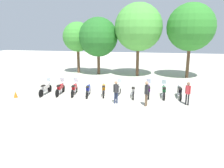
{
  "coord_description": "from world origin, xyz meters",
  "views": [
    {
      "loc": [
        3.51,
        -17.02,
        5.21
      ],
      "look_at": [
        0.0,
        0.5,
        0.9
      ],
      "focal_mm": 34.67,
      "sensor_mm": 36.0,
      "label": 1
    }
  ],
  "objects_px": {
    "motorcycle_1": "(60,88)",
    "person_1": "(116,90)",
    "motorcycle_4": "(104,89)",
    "person_2": "(146,91)",
    "motorcycle_7": "(148,90)",
    "tree_1": "(98,37)",
    "person_0": "(188,92)",
    "tree_0": "(78,37)",
    "motorcycle_3": "(88,90)",
    "motorcycle_0": "(46,88)",
    "tree_3": "(191,27)",
    "motorcycle_5": "(118,90)",
    "motorcycle_8": "(164,91)",
    "traffic_cone": "(16,94)",
    "tree_2": "(138,27)",
    "motorcycle_9": "(179,92)",
    "motorcycle_2": "(74,89)",
    "motorcycle_6": "(133,91)"
  },
  "relations": [
    {
      "from": "motorcycle_4",
      "to": "person_2",
      "type": "distance_m",
      "value": 4.24
    },
    {
      "from": "motorcycle_7",
      "to": "tree_1",
      "type": "relative_size",
      "value": 0.31
    },
    {
      "from": "motorcycle_7",
      "to": "tree_3",
      "type": "relative_size",
      "value": 0.26
    },
    {
      "from": "tree_0",
      "to": "traffic_cone",
      "type": "bearing_deg",
      "value": -96.03
    },
    {
      "from": "motorcycle_0",
      "to": "motorcycle_6",
      "type": "relative_size",
      "value": 1.0
    },
    {
      "from": "motorcycle_4",
      "to": "traffic_cone",
      "type": "xyz_separation_m",
      "value": [
        -6.89,
        -2.07,
        -0.23
      ]
    },
    {
      "from": "motorcycle_7",
      "to": "motorcycle_6",
      "type": "bearing_deg",
      "value": 103.74
    },
    {
      "from": "tree_0",
      "to": "traffic_cone",
      "type": "height_order",
      "value": "tree_0"
    },
    {
      "from": "person_0",
      "to": "motorcycle_2",
      "type": "bearing_deg",
      "value": -67.11
    },
    {
      "from": "motorcycle_0",
      "to": "person_2",
      "type": "relative_size",
      "value": 1.2
    },
    {
      "from": "motorcycle_5",
      "to": "traffic_cone",
      "type": "bearing_deg",
      "value": 105.25
    },
    {
      "from": "traffic_cone",
      "to": "motorcycle_7",
      "type": "bearing_deg",
      "value": 13.16
    },
    {
      "from": "motorcycle_2",
      "to": "motorcycle_3",
      "type": "xyz_separation_m",
      "value": [
        1.24,
        -0.04,
        -0.01
      ]
    },
    {
      "from": "tree_3",
      "to": "traffic_cone",
      "type": "relative_size",
      "value": 15.24
    },
    {
      "from": "tree_1",
      "to": "tree_3",
      "type": "height_order",
      "value": "tree_3"
    },
    {
      "from": "motorcycle_7",
      "to": "tree_1",
      "type": "distance_m",
      "value": 11.58
    },
    {
      "from": "tree_3",
      "to": "person_1",
      "type": "bearing_deg",
      "value": -120.8
    },
    {
      "from": "motorcycle_1",
      "to": "motorcycle_8",
      "type": "xyz_separation_m",
      "value": [
        8.66,
        0.89,
        0.0
      ]
    },
    {
      "from": "motorcycle_6",
      "to": "tree_3",
      "type": "height_order",
      "value": "tree_3"
    },
    {
      "from": "motorcycle_3",
      "to": "tree_0",
      "type": "xyz_separation_m",
      "value": [
        -4.43,
        9.96,
        4.09
      ]
    },
    {
      "from": "tree_0",
      "to": "tree_2",
      "type": "distance_m",
      "value": 7.84
    },
    {
      "from": "motorcycle_8",
      "to": "person_1",
      "type": "relative_size",
      "value": 1.27
    },
    {
      "from": "motorcycle_9",
      "to": "person_1",
      "type": "relative_size",
      "value": 1.27
    },
    {
      "from": "motorcycle_4",
      "to": "tree_3",
      "type": "distance_m",
      "value": 12.96
    },
    {
      "from": "person_2",
      "to": "motorcycle_8",
      "type": "bearing_deg",
      "value": -90.88
    },
    {
      "from": "motorcycle_4",
      "to": "motorcycle_8",
      "type": "distance_m",
      "value": 4.97
    },
    {
      "from": "tree_1",
      "to": "tree_3",
      "type": "distance_m",
      "value": 10.73
    },
    {
      "from": "person_2",
      "to": "traffic_cone",
      "type": "distance_m",
      "value": 10.56
    },
    {
      "from": "tree_2",
      "to": "traffic_cone",
      "type": "distance_m",
      "value": 15.19
    },
    {
      "from": "person_1",
      "to": "motorcycle_4",
      "type": "bearing_deg",
      "value": 16.17
    },
    {
      "from": "motorcycle_9",
      "to": "tree_3",
      "type": "distance_m",
      "value": 10.02
    },
    {
      "from": "motorcycle_7",
      "to": "tree_0",
      "type": "xyz_separation_m",
      "value": [
        -9.38,
        9.14,
        4.08
      ]
    },
    {
      "from": "person_2",
      "to": "motorcycle_7",
      "type": "bearing_deg",
      "value": -65.1
    },
    {
      "from": "motorcycle_5",
      "to": "motorcycle_7",
      "type": "xyz_separation_m",
      "value": [
        2.47,
        0.31,
        0.0
      ]
    },
    {
      "from": "person_0",
      "to": "traffic_cone",
      "type": "height_order",
      "value": "person_0"
    },
    {
      "from": "motorcycle_0",
      "to": "motorcycle_2",
      "type": "bearing_deg",
      "value": -82.72
    },
    {
      "from": "person_2",
      "to": "person_0",
      "type": "bearing_deg",
      "value": -138.15
    },
    {
      "from": "motorcycle_3",
      "to": "tree_2",
      "type": "distance_m",
      "value": 11.19
    },
    {
      "from": "motorcycle_0",
      "to": "person_0",
      "type": "distance_m",
      "value": 11.52
    },
    {
      "from": "motorcycle_4",
      "to": "tree_2",
      "type": "relative_size",
      "value": 0.25
    },
    {
      "from": "motorcycle_1",
      "to": "tree_1",
      "type": "height_order",
      "value": "tree_1"
    },
    {
      "from": "motorcycle_8",
      "to": "traffic_cone",
      "type": "relative_size",
      "value": 3.98
    },
    {
      "from": "motorcycle_4",
      "to": "motorcycle_6",
      "type": "distance_m",
      "value": 2.48
    },
    {
      "from": "person_1",
      "to": "motorcycle_1",
      "type": "bearing_deg",
      "value": 54.38
    },
    {
      "from": "person_0",
      "to": "tree_0",
      "type": "distance_m",
      "value": 16.74
    },
    {
      "from": "motorcycle_2",
      "to": "tree_3",
      "type": "bearing_deg",
      "value": -56.65
    },
    {
      "from": "motorcycle_7",
      "to": "person_1",
      "type": "distance_m",
      "value": 3.33
    },
    {
      "from": "motorcycle_1",
      "to": "person_1",
      "type": "distance_m",
      "value": 5.33
    },
    {
      "from": "motorcycle_3",
      "to": "motorcycle_7",
      "type": "bearing_deg",
      "value": -90.14
    },
    {
      "from": "motorcycle_7",
      "to": "tree_3",
      "type": "xyz_separation_m",
      "value": [
        4.14,
        8.49,
        5.21
      ]
    }
  ]
}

